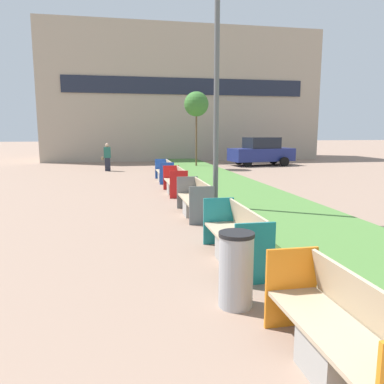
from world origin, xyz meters
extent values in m
cube|color=#4C7A38|center=(3.20, 12.00, 0.09)|extent=(2.80, 120.00, 0.18)
cube|color=tan|center=(4.00, 32.67, 5.05)|extent=(21.50, 6.61, 10.11)
cube|color=#1E2333|center=(4.00, 29.32, 5.56)|extent=(18.06, 0.08, 1.20)
cube|color=#9E9B96|center=(0.90, 3.89, 0.21)|extent=(0.52, 0.60, 0.42)
cube|color=tan|center=(0.90, 3.89, 0.44)|extent=(0.58, 1.84, 0.05)
cube|color=tan|center=(1.17, 3.89, 0.70)|extent=(0.14, 1.77, 0.48)
cube|color=orange|center=(0.90, 4.83, 0.47)|extent=(0.62, 0.04, 0.94)
cube|color=#9E9B96|center=(0.90, 7.08, 0.21)|extent=(0.52, 0.60, 0.42)
cube|color=tan|center=(0.90, 7.08, 0.44)|extent=(0.58, 2.04, 0.05)
cube|color=tan|center=(1.17, 7.08, 0.70)|extent=(0.14, 1.96, 0.48)
cube|color=#197A7F|center=(0.90, 6.04, 0.47)|extent=(0.62, 0.04, 0.94)
cube|color=#197A7F|center=(0.90, 8.12, 0.47)|extent=(0.62, 0.04, 0.94)
cube|color=#9E9B96|center=(0.90, 10.73, 0.21)|extent=(0.52, 0.60, 0.42)
cube|color=tan|center=(0.90, 10.73, 0.44)|extent=(0.58, 1.98, 0.05)
cube|color=tan|center=(1.17, 10.73, 0.70)|extent=(0.14, 1.90, 0.48)
cube|color=slate|center=(0.90, 9.72, 0.47)|extent=(0.62, 0.04, 0.94)
cube|color=slate|center=(0.90, 11.74, 0.47)|extent=(0.62, 0.04, 0.94)
cube|color=#9E9B96|center=(0.90, 14.40, 0.21)|extent=(0.52, 0.60, 0.42)
cube|color=tan|center=(0.90, 14.40, 0.44)|extent=(0.58, 1.94, 0.05)
cube|color=tan|center=(1.17, 14.40, 0.70)|extent=(0.14, 1.86, 0.48)
cube|color=red|center=(0.90, 13.41, 0.47)|extent=(0.62, 0.04, 0.94)
cube|color=red|center=(0.90, 15.39, 0.47)|extent=(0.62, 0.04, 0.94)
cube|color=#9E9B96|center=(0.90, 17.89, 0.21)|extent=(0.52, 0.60, 0.42)
cube|color=tan|center=(0.90, 17.89, 0.44)|extent=(0.58, 2.07, 0.05)
cube|color=tan|center=(1.17, 17.89, 0.70)|extent=(0.14, 1.99, 0.48)
cube|color=blue|center=(0.90, 16.83, 0.47)|extent=(0.62, 0.04, 0.94)
cube|color=blue|center=(0.90, 18.94, 0.47)|extent=(0.62, 0.04, 0.94)
cylinder|color=#9EA0A5|center=(0.43, 5.43, 0.47)|extent=(0.44, 0.44, 0.93)
cylinder|color=black|center=(0.43, 5.43, 0.96)|extent=(0.46, 0.46, 0.05)
cylinder|color=#56595B|center=(1.55, 10.95, 3.51)|extent=(0.14, 0.14, 7.02)
cylinder|color=brown|center=(3.50, 23.40, 1.73)|extent=(0.10, 0.10, 3.45)
sphere|color=#38702D|center=(3.50, 23.40, 3.86)|extent=(1.47, 1.47, 1.47)
cube|color=#232633|center=(-1.77, 22.96, 0.38)|extent=(0.30, 0.22, 0.76)
cube|color=#236051|center=(-1.77, 22.96, 1.06)|extent=(0.38, 0.24, 0.61)
sphere|color=tan|center=(-1.77, 22.96, 1.47)|extent=(0.21, 0.21, 0.21)
cube|color=olive|center=(-2.05, 22.96, 0.72)|extent=(0.12, 0.20, 0.18)
cube|color=navy|center=(8.17, 24.72, 0.72)|extent=(4.42, 2.37, 0.84)
cube|color=black|center=(8.17, 24.72, 1.50)|extent=(2.31, 1.85, 0.72)
cylinder|color=black|center=(9.43, 23.82, 0.30)|extent=(0.60, 0.20, 0.60)
cylinder|color=black|center=(9.43, 25.62, 0.30)|extent=(0.60, 0.20, 0.60)
cylinder|color=black|center=(6.91, 23.82, 0.30)|extent=(0.60, 0.20, 0.60)
cylinder|color=black|center=(6.91, 25.62, 0.30)|extent=(0.60, 0.20, 0.60)
camera|label=1|loc=(-0.97, 1.04, 2.24)|focal=35.00mm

